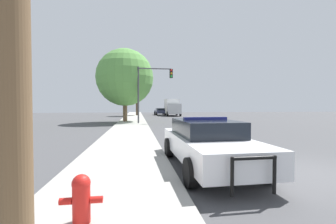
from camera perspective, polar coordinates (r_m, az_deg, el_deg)
ground_plane at (r=7.44m, az=31.63°, el=-13.20°), size 110.00×110.00×0.00m
sidewalk_left at (r=5.84m, az=-12.94°, el=-16.44°), size 3.00×110.00×0.13m
police_car at (r=6.98m, az=9.88°, el=-7.51°), size 2.18×5.13×1.52m
fire_hydrant at (r=3.79m, az=-21.15°, el=-19.52°), size 0.62×0.27×0.73m
traffic_light at (r=22.48m, az=-4.18°, el=7.12°), size 3.51×0.35×5.55m
car_background_distant at (r=44.15m, az=-2.04°, el=0.18°), size 2.11×4.39×1.33m
box_truck at (r=41.13m, az=1.03°, el=1.30°), size 2.65×6.98×3.03m
tree_sidewalk_far at (r=40.82m, az=-7.89°, el=6.25°), size 4.16×4.16×7.12m
tree_sidewalk_mid at (r=25.24m, az=-10.89°, el=8.59°), size 6.22×6.22×7.92m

